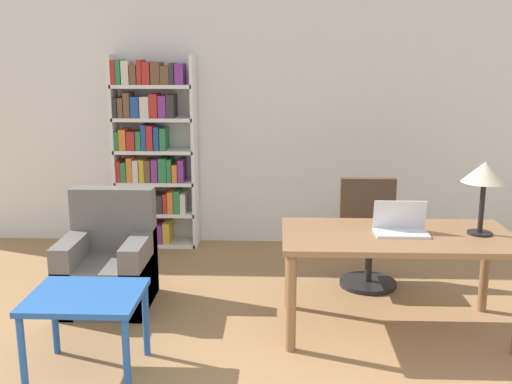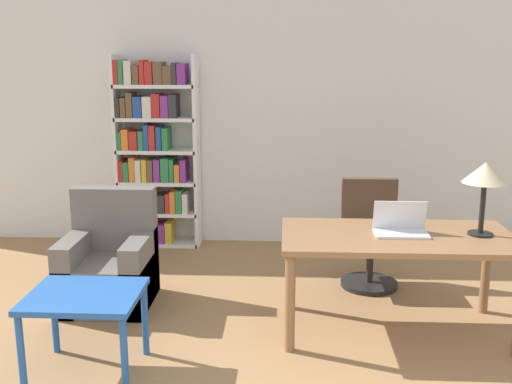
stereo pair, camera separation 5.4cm
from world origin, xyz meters
TOP-DOWN VIEW (x-y plane):
  - wall_back at (0.00, 4.53)m, footprint 8.00×0.06m
  - desk at (0.89, 2.41)m, footprint 1.63×0.82m
  - laptop at (0.91, 2.44)m, footprint 0.37×0.22m
  - table_lamp at (1.46, 2.44)m, footprint 0.31×0.31m
  - office_chair at (0.83, 3.33)m, footprint 0.51×0.51m
  - side_table_blue at (-1.14, 1.71)m, footprint 0.68×0.58m
  - armchair at (-1.31, 2.81)m, footprint 0.68×0.68m
  - bookshelf at (-1.27, 4.34)m, footprint 0.85×0.28m

SIDE VIEW (x-z plane):
  - armchair at x=-1.31m, z-range -0.16..0.75m
  - office_chair at x=0.83m, z-range -0.03..0.88m
  - side_table_blue at x=-1.14m, z-range 0.19..0.73m
  - desk at x=0.89m, z-range 0.27..1.00m
  - laptop at x=0.91m, z-range 0.66..0.89m
  - bookshelf at x=-1.27m, z-range -0.03..1.94m
  - table_lamp at x=1.46m, z-range 0.89..1.41m
  - wall_back at x=0.00m, z-range 0.00..2.70m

